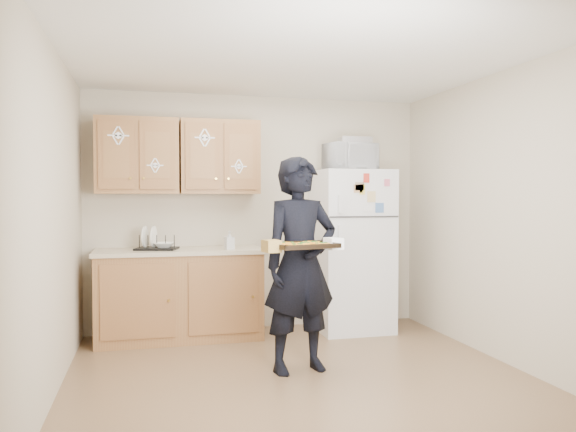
% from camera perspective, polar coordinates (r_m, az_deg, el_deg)
% --- Properties ---
extents(floor, '(3.60, 3.60, 0.00)m').
position_cam_1_polar(floor, '(4.56, 1.37, -16.19)').
color(floor, brown).
rests_on(floor, ground).
extents(ceiling, '(3.60, 3.60, 0.00)m').
position_cam_1_polar(ceiling, '(4.46, 1.40, 15.96)').
color(ceiling, white).
rests_on(ceiling, wall_back).
extents(wall_back, '(3.60, 0.04, 2.50)m').
position_cam_1_polar(wall_back, '(6.09, -3.14, 0.36)').
color(wall_back, beige).
rests_on(wall_back, floor).
extents(wall_front, '(3.60, 0.04, 2.50)m').
position_cam_1_polar(wall_front, '(2.65, 11.83, -1.80)').
color(wall_front, beige).
rests_on(wall_front, floor).
extents(wall_left, '(0.04, 3.60, 2.50)m').
position_cam_1_polar(wall_left, '(4.23, -22.85, -0.51)').
color(wall_left, beige).
rests_on(wall_left, floor).
extents(wall_right, '(0.04, 3.60, 2.50)m').
position_cam_1_polar(wall_right, '(5.12, 21.20, -0.08)').
color(wall_right, beige).
rests_on(wall_right, floor).
extents(refrigerator, '(0.75, 0.70, 1.70)m').
position_cam_1_polar(refrigerator, '(6.01, 6.49, -3.48)').
color(refrigerator, white).
rests_on(refrigerator, floor).
extents(base_cabinet, '(1.60, 0.60, 0.86)m').
position_cam_1_polar(base_cabinet, '(5.75, -10.93, -7.99)').
color(base_cabinet, brown).
rests_on(base_cabinet, floor).
extents(countertop, '(1.64, 0.64, 0.04)m').
position_cam_1_polar(countertop, '(5.69, -10.96, -3.52)').
color(countertop, beige).
rests_on(countertop, base_cabinet).
extents(upper_cab_left, '(0.80, 0.33, 0.75)m').
position_cam_1_polar(upper_cab_left, '(5.80, -15.06, 5.90)').
color(upper_cab_left, brown).
rests_on(upper_cab_left, wall_back).
extents(upper_cab_right, '(0.80, 0.33, 0.75)m').
position_cam_1_polar(upper_cab_right, '(5.85, -6.96, 5.92)').
color(upper_cab_right, brown).
rests_on(upper_cab_right, wall_back).
extents(cereal_box, '(0.20, 0.07, 0.32)m').
position_cam_1_polar(cereal_box, '(6.53, 10.01, -9.19)').
color(cereal_box, '#EBA953').
rests_on(cereal_box, floor).
extents(person, '(0.71, 0.53, 1.75)m').
position_cam_1_polar(person, '(4.57, 1.27, -4.93)').
color(person, black).
rests_on(person, floor).
extents(baking_tray, '(0.52, 0.43, 0.04)m').
position_cam_1_polar(baking_tray, '(4.25, 1.56, -3.08)').
color(baking_tray, black).
rests_on(baking_tray, person).
extents(pizza_front_left, '(0.16, 0.16, 0.02)m').
position_cam_1_polar(pizza_front_left, '(4.13, 0.70, -2.98)').
color(pizza_front_left, gold).
rests_on(pizza_front_left, baking_tray).
extents(pizza_front_right, '(0.16, 0.16, 0.02)m').
position_cam_1_polar(pizza_front_right, '(4.23, 3.36, -2.87)').
color(pizza_front_right, gold).
rests_on(pizza_front_right, baking_tray).
extents(pizza_back_left, '(0.16, 0.16, 0.02)m').
position_cam_1_polar(pizza_back_left, '(4.27, -0.21, -2.82)').
color(pizza_back_left, gold).
rests_on(pizza_back_left, baking_tray).
extents(pizza_back_right, '(0.16, 0.16, 0.02)m').
position_cam_1_polar(pizza_back_right, '(4.37, 2.38, -2.71)').
color(pizza_back_right, gold).
rests_on(pizza_back_right, baking_tray).
extents(pizza_center, '(0.16, 0.16, 0.02)m').
position_cam_1_polar(pizza_center, '(4.25, 1.56, -2.84)').
color(pizza_center, gold).
rests_on(pizza_center, baking_tray).
extents(microwave, '(0.55, 0.42, 0.28)m').
position_cam_1_polar(microwave, '(5.94, 6.32, 6.00)').
color(microwave, white).
rests_on(microwave, refrigerator).
extents(foil_pan, '(0.34, 0.25, 0.07)m').
position_cam_1_polar(foil_pan, '(6.00, 6.78, 7.62)').
color(foil_pan, silver).
rests_on(foil_pan, microwave).
extents(dish_rack, '(0.45, 0.39, 0.15)m').
position_cam_1_polar(dish_rack, '(5.67, -13.19, -2.56)').
color(dish_rack, black).
rests_on(dish_rack, countertop).
extents(bowl, '(0.24, 0.24, 0.05)m').
position_cam_1_polar(bowl, '(5.68, -12.47, -2.89)').
color(bowl, white).
rests_on(bowl, dish_rack).
extents(soap_bottle, '(0.10, 0.10, 0.18)m').
position_cam_1_polar(soap_bottle, '(5.58, -5.97, -2.47)').
color(soap_bottle, white).
rests_on(soap_bottle, countertop).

